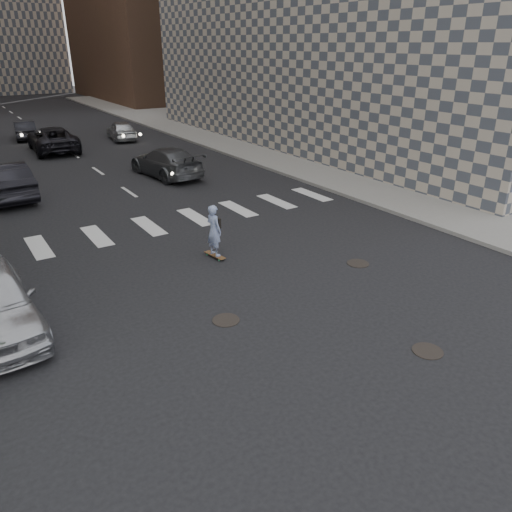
{
  "coord_description": "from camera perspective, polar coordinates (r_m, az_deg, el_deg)",
  "views": [
    {
      "loc": [
        -7.3,
        -8.47,
        6.5
      ],
      "look_at": [
        -0.75,
        1.73,
        1.3
      ],
      "focal_mm": 35.0,
      "sensor_mm": 36.0,
      "label": 1
    }
  ],
  "objects": [
    {
      "name": "traffic_car_e",
      "position": [
        41.02,
        -24.88,
        12.93
      ],
      "size": [
        1.84,
        4.09,
        1.3
      ],
      "primitive_type": "imported",
      "rotation": [
        0.0,
        0.0,
        3.02
      ],
      "color": "black",
      "rests_on": "ground"
    },
    {
      "name": "ground",
      "position": [
        12.93,
        7.01,
        -7.16
      ],
      "size": [
        160.0,
        160.0,
        0.0
      ],
      "primitive_type": "plane",
      "color": "black",
      "rests_on": "ground"
    },
    {
      "name": "traffic_car_b",
      "position": [
        26.99,
        -10.25,
        10.52
      ],
      "size": [
        2.62,
        5.31,
        1.49
      ],
      "primitive_type": "imported",
      "rotation": [
        0.0,
        0.0,
        3.25
      ],
      "color": "#4E5055",
      "rests_on": "ground"
    },
    {
      "name": "traffic_car_d",
      "position": [
        38.36,
        -15.15,
        13.71
      ],
      "size": [
        2.11,
        4.2,
        1.37
      ],
      "primitive_type": "imported",
      "rotation": [
        0.0,
        0.0,
        3.02
      ],
      "color": "silver",
      "rests_on": "ground"
    },
    {
      "name": "traffic_car_a",
      "position": [
        25.21,
        -26.72,
        7.69
      ],
      "size": [
        1.99,
        5.0,
        1.62
      ],
      "primitive_type": "imported",
      "rotation": [
        0.0,
        0.0,
        3.2
      ],
      "color": "black",
      "rests_on": "ground"
    },
    {
      "name": "traffic_car_c",
      "position": [
        35.49,
        -22.22,
        12.26
      ],
      "size": [
        2.85,
        5.73,
        1.56
      ],
      "primitive_type": "imported",
      "rotation": [
        0.0,
        0.0,
        3.1
      ],
      "color": "black",
      "rests_on": "ground"
    },
    {
      "name": "manhole_c",
      "position": [
        16.25,
        11.58,
        -0.83
      ],
      "size": [
        0.7,
        0.7,
        0.02
      ],
      "primitive_type": "cylinder",
      "color": "black",
      "rests_on": "ground"
    },
    {
      "name": "sidewalk_right",
      "position": [
        36.43,
        4.78,
        12.96
      ],
      "size": [
        13.0,
        80.0,
        0.15
      ],
      "primitive_type": "cube",
      "color": "gray",
      "rests_on": "ground"
    },
    {
      "name": "manhole_a",
      "position": [
        12.25,
        19.02,
        -10.23
      ],
      "size": [
        0.7,
        0.7,
        0.02
      ],
      "primitive_type": "cylinder",
      "color": "black",
      "rests_on": "ground"
    },
    {
      "name": "skateboarder",
      "position": [
        16.1,
        -4.82,
        2.92
      ],
      "size": [
        0.5,
        0.93,
        1.79
      ],
      "rotation": [
        0.0,
        0.0,
        0.16
      ],
      "color": "brown",
      "rests_on": "ground"
    },
    {
      "name": "manhole_b",
      "position": [
        12.79,
        -3.46,
        -7.32
      ],
      "size": [
        0.7,
        0.7,
        0.02
      ],
      "primitive_type": "cylinder",
      "color": "black",
      "rests_on": "ground"
    }
  ]
}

